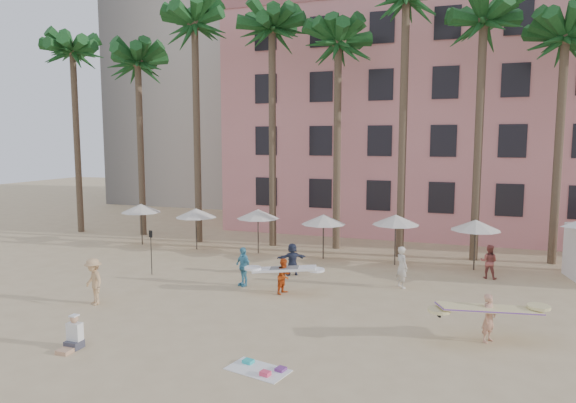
# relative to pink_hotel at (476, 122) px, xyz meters

# --- Properties ---
(ground) EXTENTS (120.00, 120.00, 0.00)m
(ground) POSITION_rel_pink_hotel_xyz_m (-7.00, -26.00, -8.00)
(ground) COLOR #D1B789
(ground) RESTS_ON ground
(pink_hotel) EXTENTS (35.00, 14.00, 16.00)m
(pink_hotel) POSITION_rel_pink_hotel_xyz_m (0.00, 0.00, 0.00)
(pink_hotel) COLOR pink
(pink_hotel) RESTS_ON ground
(palm_row) EXTENTS (44.40, 5.40, 16.30)m
(palm_row) POSITION_rel_pink_hotel_xyz_m (-6.49, -11.00, 4.97)
(palm_row) COLOR brown
(palm_row) RESTS_ON ground
(umbrella_row) EXTENTS (22.50, 2.70, 2.73)m
(umbrella_row) POSITION_rel_pink_hotel_xyz_m (-10.00, -13.50, -5.67)
(umbrella_row) COLOR #332B23
(umbrella_row) RESTS_ON ground
(beach_towel) EXTENTS (1.98, 1.38, 0.14)m
(beach_towel) POSITION_rel_pink_hotel_xyz_m (-6.00, -27.72, -7.97)
(beach_towel) COLOR white
(beach_towel) RESTS_ON ground
(carrier_yellow) EXTENTS (3.43, 2.13, 1.63)m
(carrier_yellow) POSITION_rel_pink_hotel_xyz_m (0.35, -23.27, -7.05)
(carrier_yellow) COLOR tan
(carrier_yellow) RESTS_ON ground
(carrier_white) EXTENTS (2.86, 1.34, 1.55)m
(carrier_white) POSITION_rel_pink_hotel_xyz_m (-7.87, -20.41, -7.15)
(carrier_white) COLOR #D74E16
(carrier_white) RESTS_ON ground
(beachgoers) EXTENTS (16.50, 10.49, 1.91)m
(beachgoers) POSITION_rel_pink_hotel_xyz_m (-8.67, -19.75, -7.11)
(beachgoers) COLOR tan
(beachgoers) RESTS_ON ground
(paddle) EXTENTS (0.18, 0.04, 2.23)m
(paddle) POSITION_rel_pink_hotel_xyz_m (-15.16, -19.61, -6.59)
(paddle) COLOR black
(paddle) RESTS_ON ground
(seated_man) EXTENTS (0.48, 0.84, 1.09)m
(seated_man) POSITION_rel_pink_hotel_xyz_m (-12.25, -28.27, -7.62)
(seated_man) COLOR #3F3F4C
(seated_man) RESTS_ON ground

